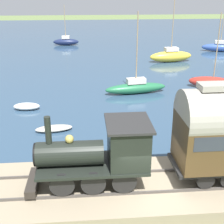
{
  "coord_description": "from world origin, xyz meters",
  "views": [
    {
      "loc": [
        -11.07,
        2.43,
        8.58
      ],
      "look_at": [
        6.19,
        0.95,
        1.67
      ],
      "focal_mm": 50.0,
      "sensor_mm": 36.0,
      "label": 1
    }
  ],
  "objects_px": {
    "sailboat_red": "(213,82)",
    "rowboat_off_pier": "(27,106)",
    "sailboat_blue": "(220,47)",
    "sailboat_navy": "(66,41)",
    "rowboat_mid_harbor": "(54,128)",
    "sailboat_yellow": "(171,56)",
    "rowboat_far_out": "(197,110)",
    "sailboat_green": "(136,87)",
    "steam_locomotive": "(103,150)"
  },
  "relations": [
    {
      "from": "sailboat_blue",
      "to": "rowboat_off_pier",
      "type": "xyz_separation_m",
      "value": [
        -21.32,
        24.0,
        -0.4
      ]
    },
    {
      "from": "sailboat_blue",
      "to": "rowboat_off_pier",
      "type": "height_order",
      "value": "sailboat_blue"
    },
    {
      "from": "sailboat_red",
      "to": "rowboat_mid_harbor",
      "type": "bearing_deg",
      "value": 144.04
    },
    {
      "from": "rowboat_off_pier",
      "to": "rowboat_mid_harbor",
      "type": "distance_m",
      "value": 4.69
    },
    {
      "from": "rowboat_off_pier",
      "to": "rowboat_mid_harbor",
      "type": "xyz_separation_m",
      "value": [
        -4.03,
        -2.39,
        -0.08
      ]
    },
    {
      "from": "sailboat_blue",
      "to": "sailboat_green",
      "type": "bearing_deg",
      "value": 157.32
    },
    {
      "from": "sailboat_navy",
      "to": "rowboat_mid_harbor",
      "type": "height_order",
      "value": "sailboat_navy"
    },
    {
      "from": "sailboat_green",
      "to": "sailboat_blue",
      "type": "bearing_deg",
      "value": -48.83
    },
    {
      "from": "sailboat_navy",
      "to": "sailboat_yellow",
      "type": "xyz_separation_m",
      "value": [
        -13.4,
        -13.63,
        0.15
      ]
    },
    {
      "from": "sailboat_red",
      "to": "rowboat_off_pier",
      "type": "bearing_deg",
      "value": 127.67
    },
    {
      "from": "steam_locomotive",
      "to": "sailboat_blue",
      "type": "relative_size",
      "value": 0.6
    },
    {
      "from": "steam_locomotive",
      "to": "sailboat_green",
      "type": "xyz_separation_m",
      "value": [
        14.21,
        -3.67,
        -1.73
      ]
    },
    {
      "from": "sailboat_blue",
      "to": "rowboat_mid_harbor",
      "type": "distance_m",
      "value": 33.32
    },
    {
      "from": "rowboat_far_out",
      "to": "rowboat_off_pier",
      "type": "height_order",
      "value": "rowboat_off_pier"
    },
    {
      "from": "sailboat_navy",
      "to": "rowboat_off_pier",
      "type": "height_order",
      "value": "sailboat_navy"
    },
    {
      "from": "sailboat_green",
      "to": "rowboat_far_out",
      "type": "distance_m",
      "value": 6.13
    },
    {
      "from": "sailboat_yellow",
      "to": "rowboat_off_pier",
      "type": "distance_m",
      "value": 21.49
    },
    {
      "from": "sailboat_red",
      "to": "rowboat_mid_harbor",
      "type": "xyz_separation_m",
      "value": [
        -8.1,
        13.72,
        -0.38
      ]
    },
    {
      "from": "sailboat_green",
      "to": "rowboat_off_pier",
      "type": "distance_m",
      "value": 9.41
    },
    {
      "from": "sailboat_green",
      "to": "rowboat_far_out",
      "type": "bearing_deg",
      "value": -150.38
    },
    {
      "from": "sailboat_navy",
      "to": "sailboat_blue",
      "type": "distance_m",
      "value": 23.66
    },
    {
      "from": "sailboat_navy",
      "to": "rowboat_far_out",
      "type": "xyz_separation_m",
      "value": [
        -30.25,
        -11.16,
        -0.42
      ]
    },
    {
      "from": "sailboat_blue",
      "to": "steam_locomotive",
      "type": "bearing_deg",
      "value": 167.01
    },
    {
      "from": "sailboat_red",
      "to": "rowboat_far_out",
      "type": "xyz_separation_m",
      "value": [
        -5.67,
        3.45,
        -0.39
      ]
    },
    {
      "from": "sailboat_red",
      "to": "sailboat_yellow",
      "type": "xyz_separation_m",
      "value": [
        11.18,
        0.98,
        0.18
      ]
    },
    {
      "from": "sailboat_navy",
      "to": "sailboat_red",
      "type": "height_order",
      "value": "sailboat_red"
    },
    {
      "from": "sailboat_green",
      "to": "rowboat_mid_harbor",
      "type": "distance_m",
      "value": 9.69
    },
    {
      "from": "sailboat_blue",
      "to": "sailboat_red",
      "type": "distance_m",
      "value": 18.97
    },
    {
      "from": "rowboat_mid_harbor",
      "to": "steam_locomotive",
      "type": "bearing_deg",
      "value": -166.33
    },
    {
      "from": "rowboat_mid_harbor",
      "to": "sailboat_red",
      "type": "bearing_deg",
      "value": -67.51
    },
    {
      "from": "sailboat_green",
      "to": "rowboat_mid_harbor",
      "type": "bearing_deg",
      "value": 129.22
    },
    {
      "from": "steam_locomotive",
      "to": "sailboat_red",
      "type": "bearing_deg",
      "value": -35.92
    },
    {
      "from": "steam_locomotive",
      "to": "rowboat_far_out",
      "type": "xyz_separation_m",
      "value": [
        9.43,
        -7.48,
        -2.1
      ]
    },
    {
      "from": "sailboat_yellow",
      "to": "rowboat_far_out",
      "type": "relative_size",
      "value": 2.94
    },
    {
      "from": "sailboat_blue",
      "to": "rowboat_mid_harbor",
      "type": "relative_size",
      "value": 3.5
    },
    {
      "from": "sailboat_yellow",
      "to": "rowboat_off_pier",
      "type": "relative_size",
      "value": 3.68
    },
    {
      "from": "sailboat_green",
      "to": "rowboat_off_pier",
      "type": "relative_size",
      "value": 3.38
    },
    {
      "from": "rowboat_mid_harbor",
      "to": "rowboat_far_out",
      "type": "bearing_deg",
      "value": -84.73
    },
    {
      "from": "rowboat_mid_harbor",
      "to": "sailboat_blue",
      "type": "bearing_deg",
      "value": -48.52
    },
    {
      "from": "sailboat_green",
      "to": "sailboat_blue",
      "type": "height_order",
      "value": "sailboat_blue"
    },
    {
      "from": "sailboat_red",
      "to": "sailboat_yellow",
      "type": "height_order",
      "value": "sailboat_yellow"
    },
    {
      "from": "sailboat_green",
      "to": "sailboat_yellow",
      "type": "xyz_separation_m",
      "value": [
        12.06,
        -6.29,
        0.2
      ]
    },
    {
      "from": "sailboat_green",
      "to": "sailboat_red",
      "type": "xyz_separation_m",
      "value": [
        0.89,
        -7.27,
        0.02
      ]
    },
    {
      "from": "sailboat_red",
      "to": "sailboat_yellow",
      "type": "relative_size",
      "value": 0.89
    },
    {
      "from": "sailboat_blue",
      "to": "sailboat_red",
      "type": "xyz_separation_m",
      "value": [
        -17.25,
        7.89,
        -0.1
      ]
    },
    {
      "from": "sailboat_navy",
      "to": "sailboat_green",
      "type": "distance_m",
      "value": 26.51
    },
    {
      "from": "rowboat_mid_harbor",
      "to": "rowboat_off_pier",
      "type": "bearing_deg",
      "value": 22.56
    },
    {
      "from": "sailboat_blue",
      "to": "rowboat_far_out",
      "type": "height_order",
      "value": "sailboat_blue"
    },
    {
      "from": "sailboat_green",
      "to": "sailboat_yellow",
      "type": "relative_size",
      "value": 0.92
    },
    {
      "from": "rowboat_far_out",
      "to": "rowboat_off_pier",
      "type": "xyz_separation_m",
      "value": [
        1.6,
        12.66,
        0.08
      ]
    }
  ]
}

